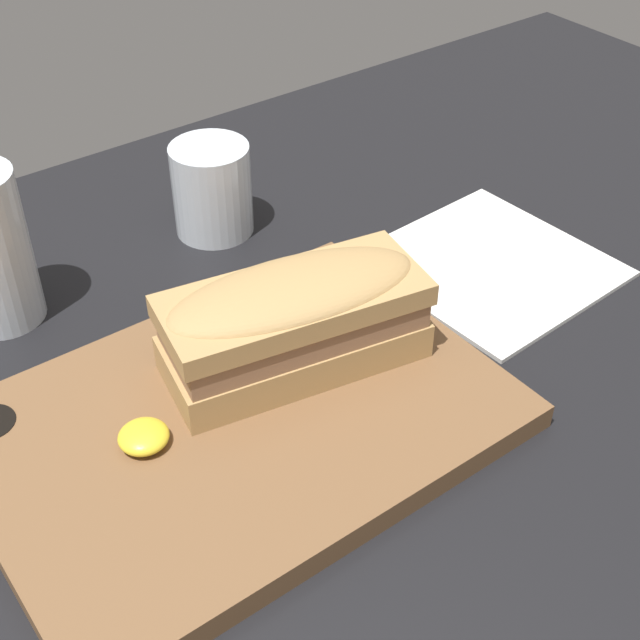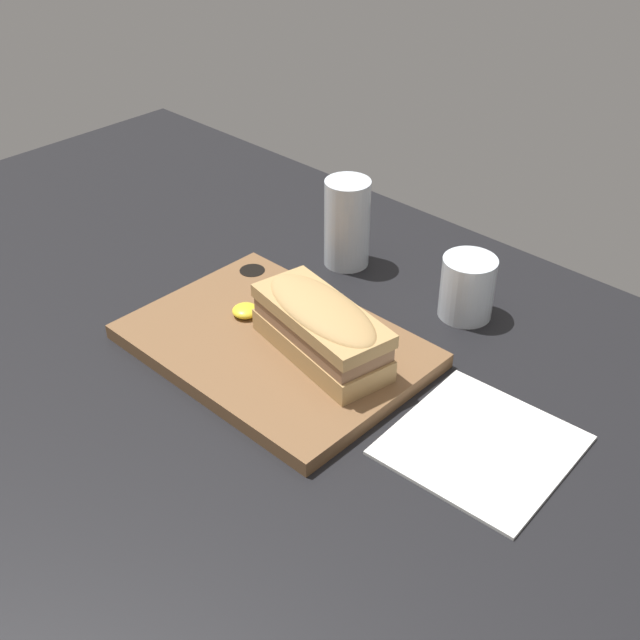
{
  "view_description": "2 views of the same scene",
  "coord_description": "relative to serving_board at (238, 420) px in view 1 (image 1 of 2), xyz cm",
  "views": [
    {
      "loc": [
        -21.57,
        -34.33,
        47.03
      ],
      "look_at": [
        7.79,
        5.01,
        7.48
      ],
      "focal_mm": 50.0,
      "sensor_mm": 36.0,
      "label": 1
    },
    {
      "loc": [
        58.76,
        -49.9,
        62.09
      ],
      "look_at": [
        6.56,
        5.06,
        9.42
      ],
      "focal_mm": 45.0,
      "sensor_mm": 36.0,
      "label": 2
    }
  ],
  "objects": [
    {
      "name": "sandwich",
      "position": [
        6.13,
        1.79,
        5.05
      ],
      "size": [
        19.73,
        11.1,
        7.6
      ],
      "rotation": [
        0.0,
        0.0,
        -0.19
      ],
      "color": "tan",
      "rests_on": "serving_board"
    },
    {
      "name": "serving_board",
      "position": [
        0.0,
        0.0,
        0.0
      ],
      "size": [
        35.44,
        25.37,
        1.97
      ],
      "color": "brown",
      "rests_on": "dining_table"
    },
    {
      "name": "wine_glass",
      "position": [
        12.18,
        23.0,
        2.76
      ],
      "size": [
        7.1,
        7.1,
        8.41
      ],
      "color": "silver",
      "rests_on": "dining_table"
    },
    {
      "name": "dining_table",
      "position": [
        0.04,
        -3.99,
        -1.97
      ],
      "size": [
        158.6,
        94.0,
        2.0
      ],
      "color": "black",
      "rests_on": "ground"
    },
    {
      "name": "mustard_dollop",
      "position": [
        -6.56,
        1.04,
        1.64
      ],
      "size": [
        3.39,
        3.39,
        1.36
      ],
      "color": "yellow",
      "rests_on": "serving_board"
    },
    {
      "name": "napkin",
      "position": [
        28.14,
        3.47,
        -0.77
      ],
      "size": [
        18.83,
        19.11,
        0.4
      ],
      "rotation": [
        0.0,
        0.0,
        0.05
      ],
      "color": "white",
      "rests_on": "dining_table"
    }
  ]
}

